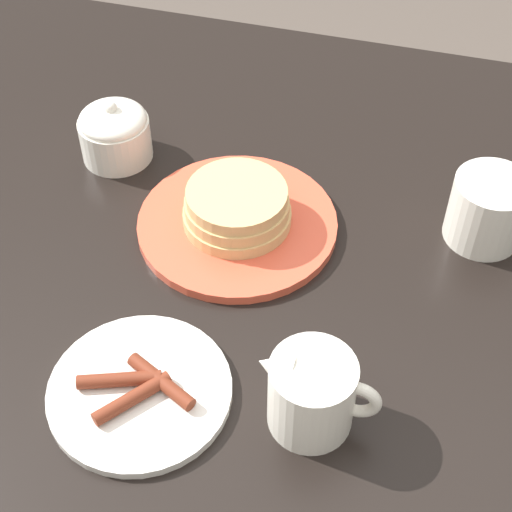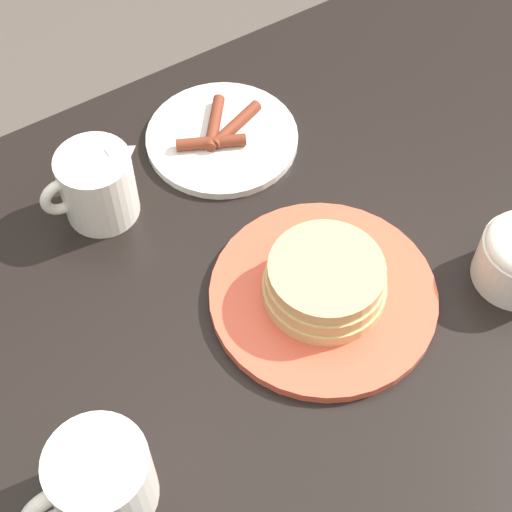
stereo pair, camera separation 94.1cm
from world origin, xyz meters
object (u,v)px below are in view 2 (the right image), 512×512
at_px(pancake_plate, 324,288).
at_px(creamer_pitcher, 98,184).
at_px(side_plate_bacon, 222,137).
at_px(coffee_mug, 99,480).

distance_m(pancake_plate, creamer_pitcher, 0.26).
bearing_deg(side_plate_bacon, creamer_pitcher, 6.52).
distance_m(pancake_plate, coffee_mug, 0.29).
bearing_deg(side_plate_bacon, pancake_plate, 83.84).
distance_m(side_plate_bacon, creamer_pitcher, 0.17).
distance_m(pancake_plate, side_plate_bacon, 0.25).
relative_size(side_plate_bacon, creamer_pitcher, 1.51).
bearing_deg(pancake_plate, side_plate_bacon, -96.16).
distance_m(side_plate_bacon, coffee_mug, 0.43).
distance_m(coffee_mug, creamer_pitcher, 0.32).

